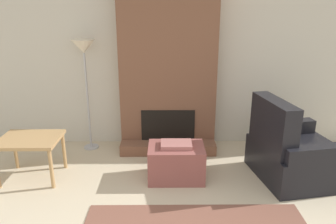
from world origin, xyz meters
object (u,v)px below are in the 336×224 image
Objects in this scene: armchair at (292,155)px; side_table at (30,143)px; ottoman at (176,162)px; floor_lamp_left at (84,54)px.

armchair is 3.17m from side_table.
side_table is at bearing 179.03° from ottoman.
side_table is 0.44× the size of floor_lamp_left.
floor_lamp_left is (-1.24, 0.91, 1.18)m from ottoman.
ottoman is 0.60× the size of armchair.
armchair is at bearing -18.78° from floor_lamp_left.
armchair is (1.41, 0.01, 0.08)m from ottoman.
side_table is (-1.76, 0.03, 0.24)m from ottoman.
ottoman is 1.41m from armchair.
ottoman is at bearing -0.97° from side_table.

